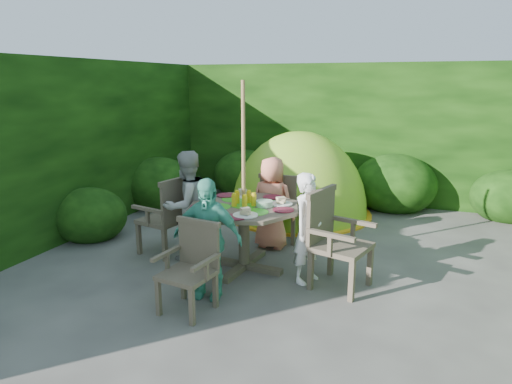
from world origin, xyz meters
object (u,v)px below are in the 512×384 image
(garden_chair_front, at_px, (191,265))
(child_back, at_px, (272,203))
(child_front, at_px, (207,238))
(child_right, at_px, (308,228))
(garden_chair_back, at_px, (281,206))
(child_left, at_px, (187,205))
(patio_table, at_px, (244,215))
(parasol_pole, at_px, (244,179))
(garden_chair_left, at_px, (168,215))
(dome_tent, at_px, (298,214))
(garden_chair_right, at_px, (334,238))

(garden_chair_front, bearing_deg, child_back, 92.07)
(child_front, bearing_deg, child_right, 34.64)
(garden_chair_back, bearing_deg, child_left, 48.46)
(patio_table, distance_m, garden_chair_front, 1.13)
(parasol_pole, height_order, garden_chair_left, parasol_pole)
(child_back, relative_size, dome_tent, 0.44)
(patio_table, height_order, garden_chair_left, garden_chair_left)
(garden_chair_right, height_order, child_left, child_left)
(dome_tent, bearing_deg, patio_table, -87.98)
(garden_chair_front, distance_m, child_back, 1.91)
(garden_chair_right, bearing_deg, garden_chair_back, 54.49)
(child_left, height_order, child_back, child_left)
(child_back, xyz_separation_m, child_front, (-0.15, -1.59, 0.01))
(child_front, bearing_deg, child_back, 79.64)
(child_back, distance_m, child_front, 1.60)
(garden_chair_right, height_order, child_front, child_front)
(garden_chair_right, relative_size, dome_tent, 0.37)
(patio_table, bearing_deg, parasol_pole, -172.69)
(garden_chair_back, relative_size, garden_chair_front, 1.11)
(garden_chair_back, distance_m, child_left, 1.37)
(parasol_pole, height_order, garden_chair_back, parasol_pole)
(garden_chair_right, distance_m, garden_chair_front, 1.56)
(parasol_pole, bearing_deg, patio_table, 7.31)
(child_right, height_order, child_left, child_left)
(garden_chair_front, relative_size, child_back, 0.69)
(child_front, bearing_deg, garden_chair_right, 26.41)
(parasol_pole, height_order, garden_chair_front, parasol_pole)
(garden_chair_back, bearing_deg, garden_chair_front, 84.68)
(dome_tent, bearing_deg, garden_chair_left, -113.02)
(child_front, bearing_deg, patio_table, 79.31)
(child_right, xyz_separation_m, child_front, (-0.87, -0.72, 0.01))
(parasol_pole, height_order, child_left, parasol_pole)
(garden_chair_left, distance_m, garden_chair_front, 1.55)
(garden_chair_right, xyz_separation_m, garden_chair_left, (-2.18, 0.18, -0.02))
(parasol_pole, bearing_deg, garden_chair_front, -95.36)
(child_left, relative_size, dome_tent, 0.49)
(parasol_pole, xyz_separation_m, dome_tent, (-0.02, 2.45, -1.10))
(patio_table, xyz_separation_m, child_front, (-0.08, -0.80, -0.03))
(parasol_pole, distance_m, garden_chair_left, 1.24)
(child_left, bearing_deg, parasol_pole, 107.58)
(parasol_pole, bearing_deg, garden_chair_right, -4.71)
(child_left, bearing_deg, garden_chair_right, 108.04)
(patio_table, height_order, parasol_pole, parasol_pole)
(dome_tent, bearing_deg, child_right, -70.64)
(garden_chair_right, relative_size, garden_chair_left, 1.05)
(patio_table, relative_size, garden_chair_front, 1.74)
(child_left, relative_size, child_back, 1.11)
(child_front, relative_size, dome_tent, 0.45)
(garden_chair_left, xyz_separation_m, child_front, (1.01, -0.89, 0.11))
(patio_table, bearing_deg, child_back, 84.83)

